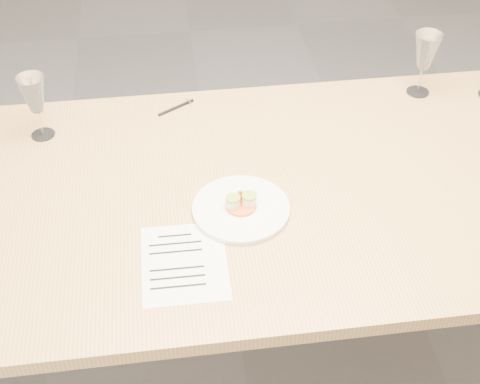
{
  "coord_description": "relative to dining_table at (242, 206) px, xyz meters",
  "views": [
    {
      "loc": [
        -0.19,
        -1.37,
        1.96
      ],
      "look_at": [
        -0.01,
        -0.07,
        0.8
      ],
      "focal_mm": 50.0,
      "sensor_mm": 36.0,
      "label": 1
    }
  ],
  "objects": [
    {
      "name": "wine_glass_2",
      "position": [
        0.64,
        0.4,
        0.22
      ],
      "size": [
        0.09,
        0.09,
        0.21
      ],
      "color": "white",
      "rests_on": "dining_table"
    },
    {
      "name": "wine_glass_1",
      "position": [
        -0.56,
        0.32,
        0.21
      ],
      "size": [
        0.08,
        0.08,
        0.2
      ],
      "color": "white",
      "rests_on": "dining_table"
    },
    {
      "name": "dinner_plate",
      "position": [
        -0.01,
        -0.09,
        0.08
      ],
      "size": [
        0.26,
        0.26,
        0.07
      ],
      "rotation": [
        0.0,
        0.0,
        0.4
      ],
      "color": "white",
      "rests_on": "dining_table"
    },
    {
      "name": "ballpoint_pen",
      "position": [
        -0.15,
        0.41,
        0.07
      ],
      "size": [
        0.12,
        0.08,
        0.01
      ],
      "rotation": [
        0.0,
        0.0,
        0.55
      ],
      "color": "black",
      "rests_on": "dining_table"
    },
    {
      "name": "dining_table",
      "position": [
        0.0,
        0.0,
        0.0
      ],
      "size": [
        2.4,
        1.0,
        0.75
      ],
      "color": "tan",
      "rests_on": "ground"
    },
    {
      "name": "recipe_sheet",
      "position": [
        -0.18,
        -0.26,
        0.07
      ],
      "size": [
        0.21,
        0.27,
        0.0
      ],
      "rotation": [
        0.0,
        0.0,
        -0.01
      ],
      "color": "white",
      "rests_on": "dining_table"
    },
    {
      "name": "ground",
      "position": [
        0.0,
        0.0,
        -0.68
      ],
      "size": [
        7.0,
        7.0,
        0.0
      ],
      "primitive_type": "plane",
      "color": "slate",
      "rests_on": "ground"
    }
  ]
}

